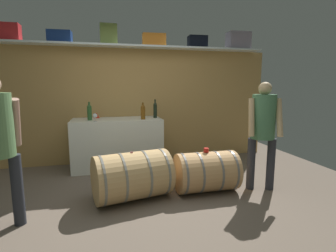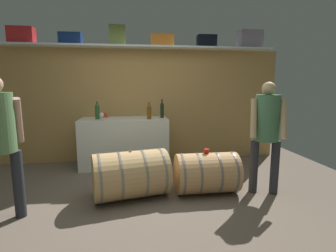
{
  "view_description": "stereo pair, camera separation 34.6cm",
  "coord_description": "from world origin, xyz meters",
  "px_view_note": "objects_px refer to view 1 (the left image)",
  "views": [
    {
      "loc": [
        -0.5,
        -2.94,
        1.44
      ],
      "look_at": [
        0.29,
        0.39,
        0.91
      ],
      "focal_mm": 27.53,
      "sensor_mm": 36.0,
      "label": 1
    },
    {
      "loc": [
        -0.16,
        -3.0,
        1.44
      ],
      "look_at": [
        0.29,
        0.39,
        0.91
      ],
      "focal_mm": 27.53,
      "sensor_mm": 36.0,
      "label": 2
    }
  ],
  "objects_px": {
    "toolcase_navy": "(60,37)",
    "wine_bottle_dark": "(155,110)",
    "wine_bottle_amber": "(143,112)",
    "winemaker_pouring": "(263,125)",
    "toolcase_grey": "(238,41)",
    "wine_barrel_far": "(132,176)",
    "toolcase_red": "(6,32)",
    "wine_barrel_near": "(206,172)",
    "toolcase_black": "(197,42)",
    "work_cabinet": "(118,143)",
    "wine_bottle_green": "(89,112)",
    "red_funnel": "(97,115)",
    "wine_glass": "(95,116)",
    "toolcase_orange": "(154,40)",
    "toolcase_olive": "(108,35)",
    "tasting_cup": "(206,150)"
  },
  "relations": [
    {
      "from": "toolcase_orange",
      "to": "wine_bottle_amber",
      "type": "distance_m",
      "value": 1.36
    },
    {
      "from": "toolcase_red",
      "to": "toolcase_olive",
      "type": "relative_size",
      "value": 1.18
    },
    {
      "from": "toolcase_black",
      "to": "work_cabinet",
      "type": "bearing_deg",
      "value": -167.94
    },
    {
      "from": "toolcase_red",
      "to": "wine_barrel_near",
      "type": "height_order",
      "value": "toolcase_red"
    },
    {
      "from": "toolcase_olive",
      "to": "wine_barrel_near",
      "type": "relative_size",
      "value": 0.42
    },
    {
      "from": "toolcase_orange",
      "to": "wine_barrel_near",
      "type": "distance_m",
      "value": 2.61
    },
    {
      "from": "red_funnel",
      "to": "wine_barrel_far",
      "type": "bearing_deg",
      "value": -73.84
    },
    {
      "from": "wine_bottle_amber",
      "to": "wine_glass",
      "type": "distance_m",
      "value": 0.8
    },
    {
      "from": "wine_barrel_far",
      "to": "red_funnel",
      "type": "bearing_deg",
      "value": 93.71
    },
    {
      "from": "toolcase_olive",
      "to": "toolcase_black",
      "type": "bearing_deg",
      "value": -3.54
    },
    {
      "from": "wine_bottle_amber",
      "to": "wine_barrel_far",
      "type": "relative_size",
      "value": 0.28
    },
    {
      "from": "wine_bottle_dark",
      "to": "wine_glass",
      "type": "relative_size",
      "value": 2.52
    },
    {
      "from": "work_cabinet",
      "to": "wine_bottle_green",
      "type": "height_order",
      "value": "wine_bottle_green"
    },
    {
      "from": "toolcase_olive",
      "to": "red_funnel",
      "type": "distance_m",
      "value": 1.44
    },
    {
      "from": "wine_bottle_amber",
      "to": "wine_bottle_green",
      "type": "relative_size",
      "value": 0.95
    },
    {
      "from": "toolcase_navy",
      "to": "winemaker_pouring",
      "type": "relative_size",
      "value": 0.25
    },
    {
      "from": "toolcase_grey",
      "to": "toolcase_navy",
      "type": "bearing_deg",
      "value": -178.72
    },
    {
      "from": "wine_bottle_amber",
      "to": "wine_glass",
      "type": "bearing_deg",
      "value": -173.84
    },
    {
      "from": "wine_barrel_near",
      "to": "wine_barrel_far",
      "type": "xyz_separation_m",
      "value": [
        -1.02,
        -0.02,
        0.03
      ]
    },
    {
      "from": "toolcase_olive",
      "to": "work_cabinet",
      "type": "distance_m",
      "value": 1.92
    },
    {
      "from": "toolcase_navy",
      "to": "wine_barrel_far",
      "type": "height_order",
      "value": "toolcase_navy"
    },
    {
      "from": "toolcase_olive",
      "to": "toolcase_orange",
      "type": "height_order",
      "value": "toolcase_olive"
    },
    {
      "from": "wine_bottle_amber",
      "to": "wine_barrel_near",
      "type": "bearing_deg",
      "value": -59.8
    },
    {
      "from": "wine_bottle_dark",
      "to": "winemaker_pouring",
      "type": "height_order",
      "value": "winemaker_pouring"
    },
    {
      "from": "toolcase_grey",
      "to": "wine_bottle_dark",
      "type": "height_order",
      "value": "toolcase_grey"
    },
    {
      "from": "toolcase_red",
      "to": "toolcase_grey",
      "type": "distance_m",
      "value": 4.11
    },
    {
      "from": "tasting_cup",
      "to": "wine_bottle_dark",
      "type": "bearing_deg",
      "value": 107.89
    },
    {
      "from": "work_cabinet",
      "to": "wine_bottle_amber",
      "type": "relative_size",
      "value": 5.27
    },
    {
      "from": "wine_bottle_amber",
      "to": "toolcase_black",
      "type": "bearing_deg",
      "value": 20.57
    },
    {
      "from": "wine_bottle_green",
      "to": "wine_bottle_dark",
      "type": "height_order",
      "value": "wine_bottle_dark"
    },
    {
      "from": "tasting_cup",
      "to": "winemaker_pouring",
      "type": "bearing_deg",
      "value": -8.55
    },
    {
      "from": "toolcase_red",
      "to": "tasting_cup",
      "type": "bearing_deg",
      "value": -30.96
    },
    {
      "from": "red_funnel",
      "to": "tasting_cup",
      "type": "xyz_separation_m",
      "value": [
        1.48,
        -1.6,
        -0.34
      ]
    },
    {
      "from": "work_cabinet",
      "to": "red_funnel",
      "type": "xyz_separation_m",
      "value": [
        -0.35,
        0.23,
        0.48
      ]
    },
    {
      "from": "red_funnel",
      "to": "wine_barrel_near",
      "type": "distance_m",
      "value": 2.28
    },
    {
      "from": "wine_bottle_amber",
      "to": "red_funnel",
      "type": "distance_m",
      "value": 0.89
    },
    {
      "from": "toolcase_olive",
      "to": "wine_bottle_amber",
      "type": "relative_size",
      "value": 1.2
    },
    {
      "from": "wine_bottle_dark",
      "to": "red_funnel",
      "type": "height_order",
      "value": "wine_bottle_dark"
    },
    {
      "from": "toolcase_orange",
      "to": "wine_bottle_dark",
      "type": "xyz_separation_m",
      "value": [
        -0.03,
        -0.24,
        -1.25
      ]
    },
    {
      "from": "toolcase_navy",
      "to": "wine_bottle_dark",
      "type": "xyz_separation_m",
      "value": [
        1.58,
        -0.24,
        -1.24
      ]
    },
    {
      "from": "toolcase_orange",
      "to": "winemaker_pouring",
      "type": "distance_m",
      "value": 2.5
    },
    {
      "from": "wine_barrel_near",
      "to": "toolcase_navy",
      "type": "bearing_deg",
      "value": 140.9
    },
    {
      "from": "work_cabinet",
      "to": "tasting_cup",
      "type": "height_order",
      "value": "work_cabinet"
    },
    {
      "from": "toolcase_olive",
      "to": "wine_glass",
      "type": "bearing_deg",
      "value": -121.3
    },
    {
      "from": "toolcase_black",
      "to": "tasting_cup",
      "type": "xyz_separation_m",
      "value": [
        -0.43,
        -1.62,
        -1.69
      ]
    },
    {
      "from": "toolcase_grey",
      "to": "work_cabinet",
      "type": "relative_size",
      "value": 0.28
    },
    {
      "from": "wine_bottle_amber",
      "to": "winemaker_pouring",
      "type": "relative_size",
      "value": 0.2
    },
    {
      "from": "toolcase_olive",
      "to": "wine_glass",
      "type": "distance_m",
      "value": 1.49
    },
    {
      "from": "wine_bottle_green",
      "to": "wine_bottle_dark",
      "type": "xyz_separation_m",
      "value": [
        1.14,
        0.07,
        0.01
      ]
    },
    {
      "from": "toolcase_navy",
      "to": "wine_bottle_dark",
      "type": "distance_m",
      "value": 2.02
    }
  ]
}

